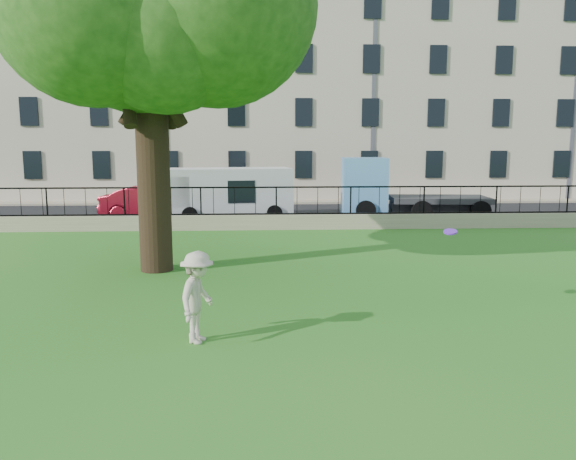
{
  "coord_description": "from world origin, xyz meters",
  "views": [
    {
      "loc": [
        -0.71,
        -10.33,
        3.44
      ],
      "look_at": [
        0.02,
        3.5,
        1.29
      ],
      "focal_mm": 35.0,
      "sensor_mm": 36.0,
      "label": 1
    }
  ],
  "objects": [
    {
      "name": "sidewalk",
      "position": [
        0.0,
        21.9,
        0.06
      ],
      "size": [
        60.0,
        1.4,
        0.12
      ],
      "primitive_type": "cube",
      "color": "gray",
      "rests_on": "ground"
    },
    {
      "name": "frisbee",
      "position": [
        3.1,
        0.51,
        1.69
      ],
      "size": [
        0.32,
        0.31,
        0.12
      ],
      "primitive_type": "cylinder",
      "rotation": [
        0.21,
        -0.14,
        0.17
      ],
      "color": "#6624CC"
    },
    {
      "name": "retaining_wall",
      "position": [
        0.0,
        12.0,
        0.3
      ],
      "size": [
        50.0,
        0.4,
        0.6
      ],
      "primitive_type": "cube",
      "color": "gray",
      "rests_on": "ground"
    },
    {
      "name": "iron_railing",
      "position": [
        0.0,
        12.0,
        1.15
      ],
      "size": [
        50.0,
        0.05,
        1.13
      ],
      "color": "black",
      "rests_on": "retaining_wall"
    },
    {
      "name": "ground",
      "position": [
        0.0,
        0.0,
        0.0
      ],
      "size": [
        120.0,
        120.0,
        0.0
      ],
      "primitive_type": "plane",
      "color": "#24711A",
      "rests_on": "ground"
    },
    {
      "name": "white_van",
      "position": [
        -2.0,
        15.4,
        1.16
      ],
      "size": [
        5.74,
        2.86,
        2.31
      ],
      "primitive_type": "cube",
      "rotation": [
        0.0,
        0.0,
        0.13
      ],
      "color": "silver",
      "rests_on": "street"
    },
    {
      "name": "man",
      "position": [
        -1.77,
        -0.87,
        0.8
      ],
      "size": [
        0.87,
        1.17,
        1.61
      ],
      "primitive_type": "imported",
      "rotation": [
        0.0,
        0.0,
        1.28
      ],
      "color": "beige",
      "rests_on": "ground"
    },
    {
      "name": "red_sedan",
      "position": [
        -5.56,
        15.4,
        0.75
      ],
      "size": [
        4.55,
        1.59,
        1.5
      ],
      "primitive_type": "imported",
      "rotation": [
        0.0,
        0.0,
        1.57
      ],
      "color": "#B5162C",
      "rests_on": "street"
    },
    {
      "name": "blue_truck",
      "position": [
        6.5,
        15.4,
        1.39
      ],
      "size": [
        6.79,
        2.92,
        2.77
      ],
      "primitive_type": "cube",
      "rotation": [
        0.0,
        0.0,
        -0.09
      ],
      "color": "#5FA0DF",
      "rests_on": "street"
    },
    {
      "name": "street",
      "position": [
        0.0,
        16.7,
        0.01
      ],
      "size": [
        60.0,
        9.0,
        0.01
      ],
      "primitive_type": "cube",
      "color": "black",
      "rests_on": "ground"
    },
    {
      "name": "building_row",
      "position": [
        0.0,
        27.57,
        6.92
      ],
      "size": [
        56.4,
        10.4,
        13.8
      ],
      "color": "beige",
      "rests_on": "ground"
    }
  ]
}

